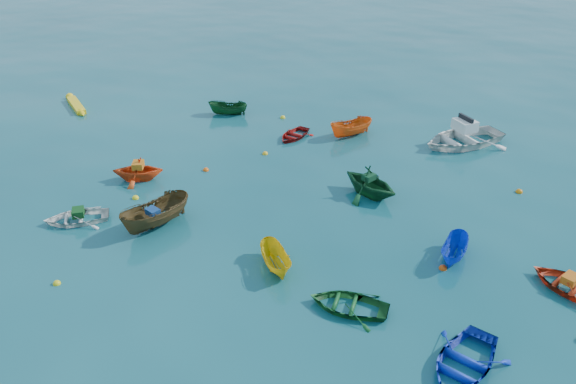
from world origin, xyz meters
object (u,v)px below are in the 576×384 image
Objects in this scene: dinghy_white_near at (78,221)px; kayak_yellow at (77,107)px; dinghy_blue_se at (462,368)px; motorboat_white at (462,144)px.

dinghy_white_near is 0.72× the size of kayak_yellow.
dinghy_blue_se is at bearing 45.44° from dinghy_white_near.
kayak_yellow is (-29.64, 6.24, 0.00)m from dinghy_blue_se.
motorboat_white is at bearing 112.66° from dinghy_blue_se.
dinghy_blue_se is 0.66× the size of motorboat_white.
dinghy_blue_se is at bearing -39.16° from motorboat_white.
motorboat_white reaches higher than dinghy_blue_se.
dinghy_blue_se is (17.12, 2.24, 0.00)m from dinghy_white_near.
kayak_yellow is at bearing -176.13° from dinghy_white_near.
dinghy_white_near is at bearing -102.10° from kayak_yellow.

